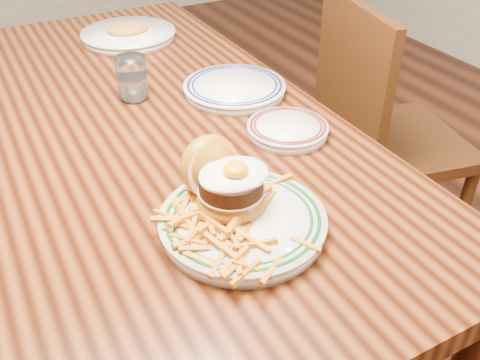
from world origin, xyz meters
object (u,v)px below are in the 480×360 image
table (140,151)px  chair_right (378,133)px  main_plate (237,207)px  side_plate (288,129)px

table → chair_right: size_ratio=1.76×
table → main_plate: bearing=-86.5°
table → side_plate: (0.27, -0.23, 0.10)m
table → side_plate: size_ratio=8.94×
table → chair_right: bearing=1.4°
main_plate → side_plate: 0.33m
chair_right → side_plate: size_ratio=5.07×
main_plate → chair_right: bearing=25.7°
chair_right → main_plate: bearing=43.6°
chair_right → side_plate: 0.64m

